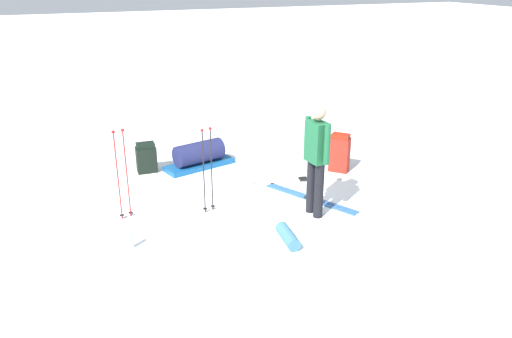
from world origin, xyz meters
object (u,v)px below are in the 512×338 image
Objects in this scene: ski_poles_planted_near at (207,166)px; ski_poles_planted_far at (122,170)px; skier_standing at (316,155)px; sleeping_mat_rolled at (288,236)px; ski_pair_far at (303,180)px; backpack_bright at (146,158)px; backpack_large_dark at (340,153)px; thermos_bottle at (131,239)px; ski_pair_near at (310,198)px; gear_sled at (199,156)px.

ski_poles_planted_far is (1.21, -0.27, 0.02)m from ski_poles_planted_near.
skier_standing reaches higher than sleeping_mat_rolled.
ski_poles_planted_far is at bearing -12.55° from ski_poles_planted_near.
ski_pair_far is 2.86m from backpack_bright.
ski_poles_planted_near is at bearing 13.77° from backpack_large_dark.
skier_standing is at bearing -140.28° from sleeping_mat_rolled.
skier_standing is at bearing 69.31° from ski_pair_far.
ski_poles_planted_near reaches higher than backpack_large_dark.
thermos_bottle is at bearing 84.49° from ski_poles_planted_far.
thermos_bottle reaches higher than sleeping_mat_rolled.
ski_pair_far is at bearing -109.09° from ski_pair_near.
ski_pair_near is 2.97m from thermos_bottle.
skier_standing is 1.98m from backpack_large_dark.
ski_poles_planted_near is at bearing 167.45° from ski_poles_planted_far.
backpack_bright is at bearing -111.17° from ski_poles_planted_far.
ski_pair_near is 2.99m from ski_poles_planted_far.
ski_pair_near is 1.17× the size of gear_sled.
backpack_bright is 0.40× the size of gear_sled.
ski_pair_far is 2.01m from gear_sled.
sleeping_mat_rolled is at bearing 39.72° from skier_standing.
backpack_large_dark is 3.51m from backpack_bright.
backpack_large_dark is 4.23m from thermos_bottle.
gear_sled is 3.20m from sleeping_mat_rolled.
backpack_bright is (3.25, -1.33, -0.08)m from backpack_large_dark.
thermos_bottle is (4.01, 1.33, -0.22)m from backpack_large_dark.
ski_pair_far is at bearing 148.32° from backpack_bright.
backpack_bright is (1.97, -2.72, -0.69)m from skier_standing.
skier_standing reaches higher than ski_poles_planted_near.
skier_standing is 1.30m from sleeping_mat_rolled.
ski_pair_near is 2.26× the size of backpack_large_dark.
thermos_bottle is (0.76, 2.66, -0.14)m from backpack_bright.
ski_poles_planted_near is at bearing 77.42° from gear_sled.
gear_sled is (-0.41, -1.85, -0.51)m from ski_poles_planted_near.
ski_poles_planted_far is at bearing 44.36° from gear_sled.
ski_pair_near is 3.12m from backpack_bright.
ski_pair_far is at bearing -123.24° from sleeping_mat_rolled.
ski_pair_near is at bearing 170.31° from ski_poles_planted_far.
sleeping_mat_rolled is 2.09m from thermos_bottle.
ski_pair_near is 2.93× the size of backpack_bright.
ski_poles_planted_far is at bearing 68.83° from backpack_bright.
ski_poles_planted_near is 1.24m from ski_poles_planted_far.
skier_standing is 1.62m from ski_poles_planted_near.
skier_standing is at bearing 178.84° from thermos_bottle.
sleeping_mat_rolled is at bearing 94.90° from gear_sled.
ski_pair_far is 2.09m from ski_poles_planted_near.
gear_sled is at bearing -135.64° from ski_poles_planted_far.
backpack_large_dark reaches higher than ski_pair_far.
ski_poles_planted_near is 1.58m from thermos_bottle.
skier_standing is 0.90× the size of ski_pair_far.
thermos_bottle is (0.09, 0.93, -0.63)m from ski_poles_planted_far.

